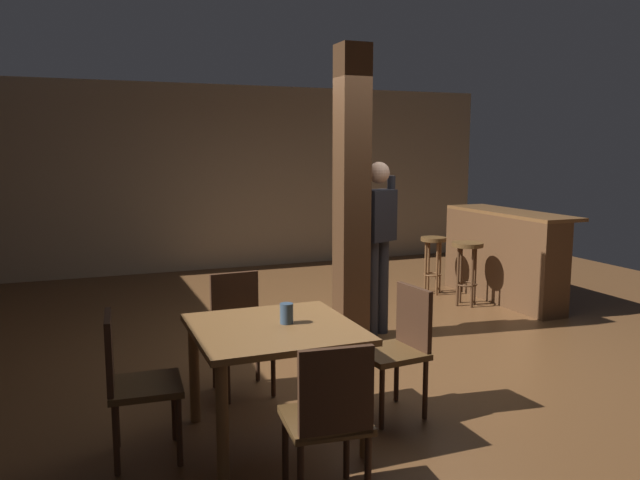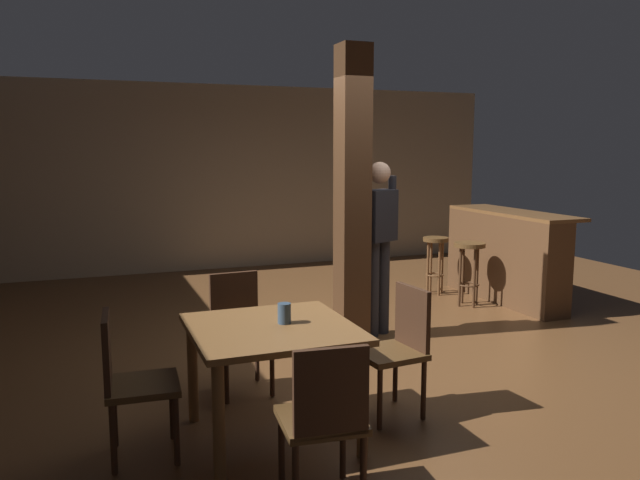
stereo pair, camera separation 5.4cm
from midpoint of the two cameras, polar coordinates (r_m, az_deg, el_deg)
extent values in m
plane|color=brown|center=(5.88, 5.68, -9.98)|extent=(10.80, 10.80, 0.00)
cube|color=gray|center=(9.83, -6.00, 5.71)|extent=(8.00, 0.10, 2.80)
cube|color=#422816|center=(5.93, 3.24, 4.03)|extent=(0.28, 0.28, 2.80)
cube|color=brown|center=(3.97, -4.04, -8.11)|extent=(1.01, 1.01, 0.04)
cylinder|color=brown|center=(4.61, -0.31, -10.58)|extent=(0.07, 0.07, 0.70)
cylinder|color=brown|center=(4.40, -11.21, -11.68)|extent=(0.07, 0.07, 0.70)
cylinder|color=brown|center=(3.86, 4.36, -14.47)|extent=(0.07, 0.07, 0.70)
cylinder|color=brown|center=(3.60, -8.79, -16.25)|extent=(0.07, 0.07, 0.70)
cube|color=#4C3319|center=(3.94, -15.51, -12.71)|extent=(0.45, 0.45, 0.04)
cube|color=#382114|center=(3.87, -18.52, -9.71)|extent=(0.06, 0.38, 0.45)
cylinder|color=#382114|center=(4.19, -13.00, -14.61)|extent=(0.04, 0.04, 0.43)
cylinder|color=#382114|center=(3.87, -12.59, -16.60)|extent=(0.04, 0.04, 0.43)
cylinder|color=#382114|center=(4.19, -17.94, -14.84)|extent=(0.04, 0.04, 0.43)
cylinder|color=#382114|center=(3.87, -18.00, -16.85)|extent=(0.04, 0.04, 0.43)
cube|color=#4C3319|center=(4.79, -6.82, -8.66)|extent=(0.45, 0.45, 0.04)
cube|color=#382114|center=(4.90, -7.55, -5.54)|extent=(0.38, 0.06, 0.45)
cylinder|color=#382114|center=(4.75, -4.07, -11.61)|extent=(0.04, 0.04, 0.43)
cylinder|color=#382114|center=(4.65, -8.21, -12.13)|extent=(0.04, 0.04, 0.43)
cylinder|color=#382114|center=(5.07, -5.47, -10.35)|extent=(0.04, 0.04, 0.43)
cylinder|color=#382114|center=(4.97, -9.36, -10.80)|extent=(0.04, 0.04, 0.43)
cube|color=#4C3319|center=(4.39, 6.64, -10.26)|extent=(0.46, 0.46, 0.04)
cube|color=#382114|center=(4.43, 8.79, -7.09)|extent=(0.07, 0.38, 0.45)
cylinder|color=#382114|center=(4.24, 5.86, -14.17)|extent=(0.04, 0.04, 0.43)
cylinder|color=#382114|center=(4.52, 3.44, -12.69)|extent=(0.04, 0.04, 0.43)
cylinder|color=#382114|center=(4.42, 9.81, -13.27)|extent=(0.04, 0.04, 0.43)
cylinder|color=#382114|center=(4.69, 7.24, -11.93)|extent=(0.04, 0.04, 0.43)
cube|color=#4C3319|center=(3.37, 0.55, -16.14)|extent=(0.46, 0.46, 0.04)
cube|color=#382114|center=(3.11, 1.54, -13.78)|extent=(0.38, 0.07, 0.45)
cylinder|color=#382114|center=(3.58, -3.09, -18.57)|extent=(0.04, 0.04, 0.43)
cylinder|color=#382114|center=(3.66, 2.55, -17.94)|extent=(0.04, 0.04, 0.43)
cylinder|color=#382114|center=(3.37, 4.47, -20.45)|extent=(0.04, 0.04, 0.43)
cylinder|color=#33475B|center=(4.00, -2.89, -6.71)|extent=(0.09, 0.09, 0.13)
cube|color=black|center=(6.11, 5.69, 2.25)|extent=(0.39, 0.32, 0.50)
sphere|color=tan|center=(6.08, 5.75, 6.14)|extent=(0.28, 0.28, 0.21)
cylinder|color=#232328|center=(6.29, 6.07, -4.28)|extent=(0.16, 0.16, 0.95)
cylinder|color=#232328|center=(6.17, 5.12, -4.52)|extent=(0.16, 0.16, 0.95)
cylinder|color=black|center=(6.24, 6.86, 3.74)|extent=(0.11, 0.11, 0.46)
cylinder|color=black|center=(5.95, 4.51, 3.55)|extent=(0.11, 0.11, 0.46)
cube|color=brown|center=(7.89, 17.43, 2.38)|extent=(0.56, 1.92, 0.04)
cube|color=#4C301C|center=(7.90, 16.68, -1.60)|extent=(0.36, 1.92, 1.06)
cylinder|color=#4C3319|center=(7.51, 13.72, -0.43)|extent=(0.37, 0.37, 0.05)
torus|color=#422816|center=(7.59, 13.60, -3.97)|extent=(0.26, 0.26, 0.02)
cylinder|color=#422816|center=(7.67, 13.12, -3.09)|extent=(0.03, 0.03, 0.70)
cylinder|color=#422816|center=(7.48, 14.14, -3.42)|extent=(0.03, 0.03, 0.70)
cylinder|color=#422816|center=(7.64, 14.36, -3.18)|extent=(0.03, 0.03, 0.70)
cylinder|color=#422816|center=(7.51, 12.87, -3.33)|extent=(0.03, 0.03, 0.70)
cylinder|color=#4C3319|center=(8.04, 10.73, 0.06)|extent=(0.32, 0.32, 0.05)
torus|color=brown|center=(8.12, 10.64, -3.14)|extent=(0.23, 0.23, 0.02)
cylinder|color=brown|center=(8.19, 10.28, -2.37)|extent=(0.03, 0.03, 0.68)
cylinder|color=brown|center=(8.02, 11.05, -2.62)|extent=(0.03, 0.03, 0.68)
cylinder|color=brown|center=(8.16, 11.28, -2.44)|extent=(0.03, 0.03, 0.68)
cylinder|color=brown|center=(8.05, 10.02, -2.55)|extent=(0.03, 0.03, 0.68)
camera|label=1|loc=(0.03, -89.71, 0.04)|focal=35.00mm
camera|label=2|loc=(0.03, 90.29, -0.04)|focal=35.00mm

